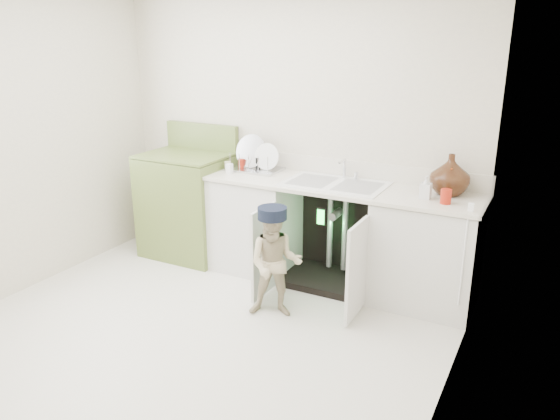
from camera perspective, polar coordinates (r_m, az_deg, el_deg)
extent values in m
plane|color=beige|center=(4.21, -8.23, -12.23)|extent=(3.50, 3.50, 0.00)
cube|color=beige|center=(5.00, 1.27, 8.16)|extent=(3.50, 2.50, 0.02)
cube|color=beige|center=(4.97, -25.64, 6.35)|extent=(2.50, 3.00, 0.02)
cube|color=beige|center=(3.06, 18.30, 0.85)|extent=(2.50, 3.00, 0.02)
cube|color=silver|center=(5.06, -2.85, -1.32)|extent=(0.80, 0.60, 0.86)
cube|color=silver|center=(4.51, 15.00, -4.41)|extent=(0.80, 0.60, 0.86)
cube|color=black|center=(4.97, 6.74, -1.82)|extent=(0.80, 0.06, 0.86)
cube|color=black|center=(4.89, 5.41, -7.20)|extent=(0.80, 0.60, 0.06)
cylinder|color=gray|center=(4.83, 5.24, -2.08)|extent=(0.05, 0.05, 0.70)
cylinder|color=gray|center=(4.79, 6.79, -2.34)|extent=(0.05, 0.05, 0.70)
cylinder|color=gray|center=(4.71, 5.85, -0.46)|extent=(0.07, 0.18, 0.07)
cube|color=silver|center=(4.48, -1.67, -4.35)|extent=(0.03, 0.40, 0.76)
cube|color=silver|center=(4.18, 8.00, -6.26)|extent=(0.02, 0.40, 0.76)
cube|color=beige|center=(4.59, 5.72, 2.51)|extent=(2.44, 0.64, 0.03)
cube|color=beige|center=(4.83, 7.06, 4.34)|extent=(2.44, 0.02, 0.15)
cube|color=white|center=(4.59, 5.72, 2.63)|extent=(0.85, 0.55, 0.02)
cube|color=gray|center=(4.66, 3.39, 3.06)|extent=(0.34, 0.40, 0.01)
cube|color=gray|center=(4.51, 8.14, 2.41)|extent=(0.34, 0.40, 0.01)
cylinder|color=silver|center=(4.76, 6.76, 4.35)|extent=(0.03, 0.03, 0.17)
cylinder|color=silver|center=(4.69, 6.53, 5.09)|extent=(0.02, 0.14, 0.02)
cylinder|color=silver|center=(4.74, 7.98, 3.60)|extent=(0.04, 0.04, 0.06)
cylinder|color=white|center=(4.14, 18.59, -5.08)|extent=(0.01, 0.01, 0.70)
cube|color=white|center=(4.09, 19.33, 0.28)|extent=(0.04, 0.02, 0.06)
cube|color=silver|center=(5.05, -2.70, 4.31)|extent=(0.50, 0.33, 0.02)
cylinder|color=silver|center=(5.07, -3.03, 5.39)|extent=(0.31, 0.11, 0.30)
cylinder|color=white|center=(4.97, -1.39, 5.02)|extent=(0.24, 0.06, 0.24)
cylinder|color=silver|center=(5.05, -5.24, 5.23)|extent=(0.01, 0.01, 0.14)
cylinder|color=silver|center=(5.00, -4.28, 5.12)|extent=(0.01, 0.01, 0.14)
cylinder|color=silver|center=(4.95, -3.30, 5.00)|extent=(0.01, 0.01, 0.14)
cylinder|color=silver|center=(4.90, -2.30, 4.89)|extent=(0.01, 0.01, 0.14)
cylinder|color=silver|center=(4.85, -1.28, 4.77)|extent=(0.01, 0.01, 0.14)
imported|color=#4E3316|center=(4.44, 17.35, 3.56)|extent=(0.31, 0.31, 0.32)
imported|color=#F0490C|center=(4.41, 17.45, 2.83)|extent=(0.09, 0.09, 0.23)
imported|color=silver|center=(4.29, 15.00, 2.30)|extent=(0.08, 0.08, 0.18)
cylinder|color=#AA1F0E|center=(4.21, 16.95, 1.36)|extent=(0.08, 0.08, 0.11)
cylinder|color=#A41F0E|center=(5.06, -4.09, 4.79)|extent=(0.05, 0.05, 0.10)
cylinder|color=beige|center=(5.05, -5.48, 4.60)|extent=(0.06, 0.06, 0.08)
cylinder|color=black|center=(5.02, -2.32, 4.82)|extent=(0.04, 0.04, 0.12)
cube|color=white|center=(4.92, -5.31, 4.32)|extent=(0.05, 0.05, 0.09)
cube|color=#5E7031|center=(5.41, -9.61, 0.41)|extent=(0.81, 0.65, 0.98)
cube|color=#5E7031|center=(5.28, -9.89, 5.66)|extent=(0.81, 0.65, 0.02)
cube|color=#5E7031|center=(5.48, -8.15, 7.62)|extent=(0.81, 0.06, 0.26)
cylinder|color=black|center=(5.29, -12.70, 5.42)|extent=(0.18, 0.18, 0.02)
cylinder|color=silver|center=(5.28, -12.71, 5.55)|extent=(0.21, 0.21, 0.01)
cylinder|color=black|center=(5.53, -10.57, 6.10)|extent=(0.18, 0.18, 0.02)
cylinder|color=silver|center=(5.53, -10.57, 6.22)|extent=(0.21, 0.21, 0.01)
cylinder|color=black|center=(5.04, -9.14, 5.02)|extent=(0.18, 0.18, 0.02)
cylinder|color=silver|center=(5.04, -9.15, 5.16)|extent=(0.21, 0.21, 0.01)
cylinder|color=black|center=(5.29, -7.08, 5.74)|extent=(0.18, 0.18, 0.02)
cylinder|color=silver|center=(5.29, -7.08, 5.86)|extent=(0.21, 0.21, 0.01)
imported|color=beige|center=(4.17, -0.50, -5.63)|extent=(0.51, 0.46, 0.86)
cylinder|color=black|center=(4.03, -0.52, -0.40)|extent=(0.29, 0.29, 0.09)
cube|color=black|center=(4.14, -0.37, -0.43)|extent=(0.19, 0.15, 0.01)
cube|color=black|center=(4.32, 4.31, -0.71)|extent=(0.07, 0.01, 0.14)
cube|color=#26F23F|center=(4.32, 4.27, -0.74)|extent=(0.06, 0.00, 0.12)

